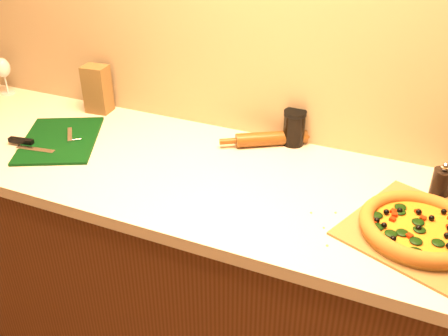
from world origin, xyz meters
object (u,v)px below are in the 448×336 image
(pizza_peel, at_px, (421,228))
(dark_jar, at_px, (294,128))
(pepper_grinder, at_px, (442,182))
(rolling_pin, at_px, (271,138))
(wine_glass, at_px, (3,69))
(pizza, at_px, (419,227))
(cutting_board, at_px, (59,140))

(pizza_peel, xyz_separation_m, dark_jar, (-0.46, 0.34, 0.06))
(pepper_grinder, height_order, rolling_pin, pepper_grinder)
(rolling_pin, bearing_deg, wine_glass, -179.81)
(dark_jar, bearing_deg, wine_glass, -178.13)
(pizza_peel, relative_size, dark_jar, 4.22)
(pizza, distance_m, wine_glass, 1.79)
(pizza_peel, bearing_deg, cutting_board, -159.68)
(pepper_grinder, bearing_deg, wine_glass, 176.84)
(dark_jar, bearing_deg, pizza, -39.23)
(pizza_peel, height_order, rolling_pin, rolling_pin)
(pizza_peel, bearing_deg, wine_glass, -168.41)
(pizza_peel, bearing_deg, pepper_grinder, 101.54)
(pizza, xyz_separation_m, pepper_grinder, (0.04, 0.23, 0.02))
(cutting_board, distance_m, rolling_pin, 0.77)
(wine_glass, relative_size, dark_jar, 1.25)
(dark_jar, bearing_deg, cutting_board, -157.66)
(dark_jar, bearing_deg, pizza_peel, -36.26)
(cutting_board, relative_size, dark_jar, 3.43)
(rolling_pin, bearing_deg, cutting_board, -158.34)
(wine_glass, xyz_separation_m, dark_jar, (1.29, 0.04, -0.05))
(pizza, xyz_separation_m, rolling_pin, (-0.53, 0.34, -0.00))
(pizza_peel, xyz_separation_m, pepper_grinder, (0.03, 0.20, 0.04))
(pizza, distance_m, pepper_grinder, 0.24)
(dark_jar, bearing_deg, pepper_grinder, -15.81)
(cutting_board, bearing_deg, pizza, -29.23)
(rolling_pin, relative_size, dark_jar, 2.57)
(rolling_pin, bearing_deg, pizza, -32.52)
(pepper_grinder, height_order, wine_glass, wine_glass)
(wine_glass, bearing_deg, pizza_peel, -9.65)
(rolling_pin, distance_m, dark_jar, 0.09)
(cutting_board, xyz_separation_m, dark_jar, (0.78, 0.32, 0.06))
(pizza_peel, height_order, cutting_board, cutting_board)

